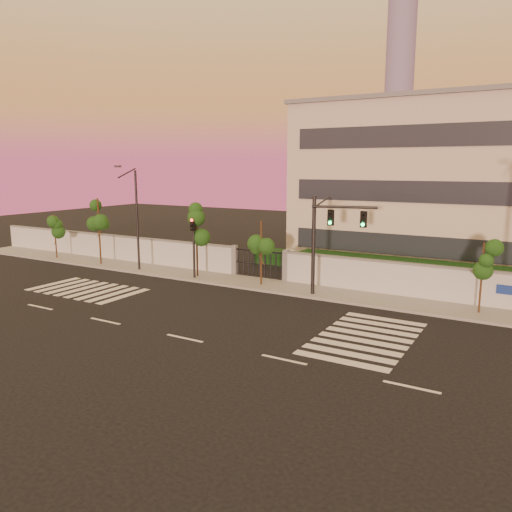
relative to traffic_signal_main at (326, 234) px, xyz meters
name	(u,v)px	position (x,y,z in m)	size (l,w,h in m)	color
ground	(185,338)	(-2.69, -9.71, -3.75)	(120.00, 120.00, 0.00)	black
sidewalk	(289,288)	(-2.69, 0.79, -3.68)	(60.00, 3.00, 0.15)	gray
perimeter_wall	(301,269)	(-2.58, 2.29, -2.68)	(60.00, 0.36, 2.20)	silver
hedge_row	(332,267)	(-1.52, 5.03, -2.94)	(41.00, 4.25, 1.80)	black
institutional_building	(475,187)	(6.31, 12.27, 2.40)	(24.40, 12.40, 12.25)	beige
distant_skyscraper	(400,68)	(-67.69, 270.29, 58.23)	(16.00, 16.00, 118.00)	slate
road_markings	(205,312)	(-4.27, -5.96, -3.74)	(57.00, 7.62, 0.02)	silver
street_tree_a	(55,226)	(-23.89, 0.27, -1.01)	(1.37, 1.09, 3.73)	#382314
street_tree_b	(99,216)	(-18.69, 0.24, 0.07)	(1.59, 1.27, 5.20)	#382314
street_tree_c	(197,224)	(-9.58, 0.51, 0.00)	(1.61, 1.28, 5.10)	#382314
street_tree_d	(262,238)	(-4.53, 0.53, -0.64)	(1.56, 1.24, 4.23)	#382314
street_tree_e	(483,262)	(8.31, 0.77, -0.95)	(1.30, 1.03, 3.81)	#382314
traffic_signal_main	(326,234)	(0.00, 0.00, 0.00)	(3.72, 1.05, 5.94)	black
traffic_signal_secondary	(193,239)	(-9.43, -0.10, -0.97)	(0.34, 0.34, 4.39)	black
streetlight_west	(135,215)	(-14.65, -0.02, 0.39)	(0.46, 1.85, 7.67)	black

